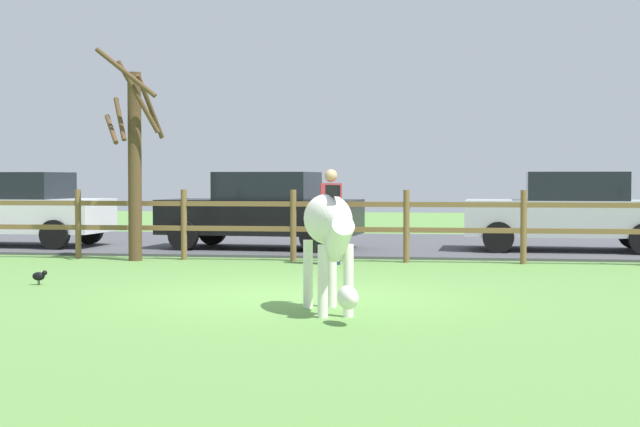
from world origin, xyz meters
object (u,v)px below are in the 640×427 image
Objects in this scene: parked_car_white at (14,208)px; visitor_near_fence at (331,212)px; crow_on_grass at (39,276)px; parked_car_silver at (570,211)px; bare_tree at (134,156)px; zebra at (329,229)px; parked_car_black at (262,210)px.

parked_car_white is 7.74m from visitor_near_fence.
crow_on_grass is 7.58m from parked_car_white.
crow_on_grass is 0.05× the size of parked_car_silver.
bare_tree is 4.36m from crow_on_grass.
parked_car_silver is (7.92, 6.96, 0.72)m from crow_on_grass.
bare_tree is 2.03× the size of zebra.
parked_car_silver is at bearing 2.79° from parked_car_black.
bare_tree is 3.73m from visitor_near_fence.
parked_car_black is (5.36, 0.01, 0.00)m from parked_car_white.
zebra is 9.85m from parked_car_silver.
parked_car_white is at bearing 143.37° from bare_tree.
bare_tree is 0.93× the size of parked_car_white.
parked_car_silver is 1.00× the size of parked_car_white.
parked_car_black is at bearing 0.14° from parked_car_white.
visitor_near_fence is at bearing 46.15° from crow_on_grass.
visitor_near_fence is (7.17, -2.91, 0.06)m from parked_car_white.
parked_car_black is 3.44m from visitor_near_fence.
bare_tree is 17.52× the size of crow_on_grass.
parked_car_white is 2.47× the size of visitor_near_fence.
parked_car_silver is 0.98× the size of parked_car_black.
zebra is at bearing -82.44° from visitor_near_fence.
zebra is at bearing -73.69° from parked_car_black.
bare_tree reaches higher than parked_car_silver.
zebra reaches higher than crow_on_grass.
parked_car_silver reaches higher than zebra.
crow_on_grass is (0.01, -3.98, -1.76)m from bare_tree.
crow_on_grass is (-4.38, 2.23, -0.80)m from zebra.
visitor_near_fence is (3.59, 3.73, 0.78)m from crow_on_grass.
parked_car_silver is 2.48× the size of visitor_near_fence.
zebra is 0.46× the size of parked_car_white.
parked_car_white is at bearing 157.91° from visitor_near_fence.
zebra is (4.38, -6.22, -0.96)m from bare_tree.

